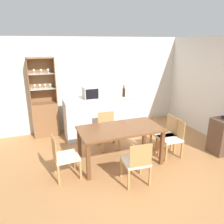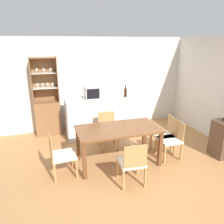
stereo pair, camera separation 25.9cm
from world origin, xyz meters
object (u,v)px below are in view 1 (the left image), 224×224
object	(u,v)px
dining_table	(120,133)
microwave	(93,92)
dining_chair_head_near	(136,162)
dining_chair_side_right_near	(171,138)
dining_chair_side_right_far	(165,133)
dining_chair_side_left_near	(64,157)
display_cabinet	(45,113)
dining_chair_head_far	(108,130)
wine_bottle	(124,92)

from	to	relation	value
dining_table	microwave	bearing A→B (deg)	95.29
dining_chair_head_near	dining_table	bearing A→B (deg)	93.84
dining_chair_side_right_near	microwave	bearing A→B (deg)	40.00
dining_chair_side_right_far	dining_chair_side_left_near	xyz separation A→B (m)	(-2.32, -0.26, 0.00)
dining_chair_head_near	display_cabinet	bearing A→B (deg)	119.46
dining_chair_side_right_near	dining_chair_head_near	size ratio (longest dim) A/B	1.00
dining_chair_head_far	display_cabinet	bearing A→B (deg)	-39.84
dining_chair_head_far	wine_bottle	world-z (taller)	wine_bottle
dining_chair_side_left_near	wine_bottle	bearing A→B (deg)	125.40
dining_table	dining_chair_side_left_near	size ratio (longest dim) A/B	1.99
wine_bottle	display_cabinet	bearing A→B (deg)	161.41
dining_chair_side_right_far	dining_chair_head_far	xyz separation A→B (m)	(-1.16, 0.63, 0.00)
dining_chair_side_left_near	dining_chair_head_near	world-z (taller)	same
wine_bottle	microwave	bearing A→B (deg)	169.79
dining_chair_side_right_near	display_cabinet	bearing A→B (deg)	50.45
dining_chair_side_right_near	dining_table	bearing A→B (deg)	84.87
dining_chair_head_far	dining_chair_side_right_near	xyz separation A→B (m)	(1.16, -0.89, 0.00)
dining_chair_head_far	dining_chair_side_left_near	bearing A→B (deg)	41.02
dining_chair_side_right_near	wine_bottle	size ratio (longest dim) A/B	2.76
dining_chair_side_right_far	wine_bottle	bearing A→B (deg)	25.66
dining_chair_head_far	microwave	distance (m)	1.07
dining_chair_side_right_far	dining_chair_head_near	world-z (taller)	same
display_cabinet	dining_chair_head_near	xyz separation A→B (m)	(1.31, -2.77, -0.19)
display_cabinet	dining_chair_head_far	size ratio (longest dim) A/B	2.47
dining_table	dining_chair_side_left_near	xyz separation A→B (m)	(-1.16, -0.13, -0.25)
dining_table	dining_chair_head_near	xyz separation A→B (m)	(-0.00, -0.76, -0.25)
dining_chair_head_near	wine_bottle	xyz separation A→B (m)	(0.66, 2.10, 0.74)
dining_table	dining_chair_side_right_far	world-z (taller)	dining_chair_side_right_far
dining_chair_head_near	microwave	xyz separation A→B (m)	(-0.13, 2.25, 0.77)
dining_chair_side_right_far	dining_chair_side_left_near	size ratio (longest dim) A/B	1.00
display_cabinet	wine_bottle	world-z (taller)	display_cabinet
dining_chair_side_left_near	microwave	size ratio (longest dim) A/B	1.67
dining_table	dining_chair_head_far	distance (m)	0.80
dining_table	dining_chair_head_far	world-z (taller)	dining_chair_head_far
dining_chair_side_left_near	display_cabinet	bearing A→B (deg)	-179.53
dining_chair_side_right_near	dining_chair_head_near	world-z (taller)	same
dining_chair_head_near	dining_chair_head_far	bearing A→B (deg)	93.85
display_cabinet	dining_chair_side_right_near	world-z (taller)	display_cabinet
dining_chair_head_near	dining_chair_side_left_near	bearing A→B (deg)	155.57
dining_chair_side_right_far	dining_chair_side_left_near	bearing A→B (deg)	99.45
dining_chair_head_far	dining_chair_side_right_near	bearing A→B (deg)	146.03
dining_chair_side_left_near	microwave	distance (m)	2.06
dining_table	microwave	distance (m)	1.58
dining_chair_side_right_far	microwave	xyz separation A→B (m)	(-1.30, 1.36, 0.77)
wine_bottle	dining_chair_head_near	bearing A→B (deg)	-107.37
wine_bottle	dining_chair_side_left_near	bearing A→B (deg)	-140.89
microwave	display_cabinet	bearing A→B (deg)	156.18
display_cabinet	dining_chair_side_right_near	distance (m)	3.28
dining_chair_head_near	wine_bottle	size ratio (longest dim) A/B	2.76
dining_chair_side_right_near	dining_chair_head_far	bearing A→B (deg)	53.71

